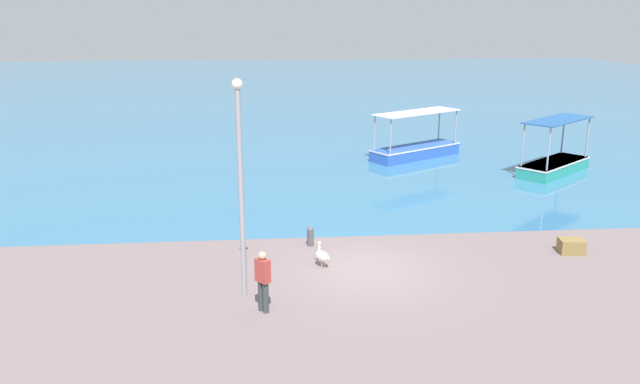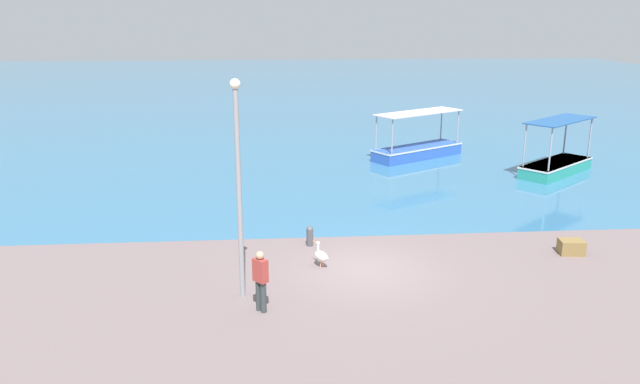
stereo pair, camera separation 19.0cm
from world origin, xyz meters
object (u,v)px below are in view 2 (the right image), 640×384
object	(u,v)px
mooring_bollard	(310,235)
pelican	(321,256)
fishing_boat_near_right	(556,164)
fishing_boat_outer	(417,149)
lamp_post	(239,179)
cargo_crate	(571,247)
fisherman_standing	(261,279)

from	to	relation	value
mooring_bollard	pelican	bearing A→B (deg)	-83.00
fishing_boat_near_right	fishing_boat_outer	bearing A→B (deg)	145.79
lamp_post	cargo_crate	bearing A→B (deg)	12.67
fishing_boat_near_right	cargo_crate	distance (m)	11.24
fishing_boat_near_right	lamp_post	bearing A→B (deg)	-139.16
fishing_boat_near_right	lamp_post	size ratio (longest dim) A/B	0.77
fishing_boat_near_right	lamp_post	xyz separation A→B (m)	(-14.81, -12.80, 2.86)
fisherman_standing	fishing_boat_near_right	bearing A→B (deg)	43.90
mooring_bollard	fisherman_standing	xyz separation A→B (m)	(-1.58, -4.75, 0.54)
fishing_boat_outer	pelican	xyz separation A→B (m)	(-6.49, -14.95, -0.13)
mooring_bollard	cargo_crate	xyz separation A→B (m)	(8.49, -1.43, -0.13)
pelican	mooring_bollard	world-z (taller)	pelican
lamp_post	mooring_bollard	distance (m)	5.28
fishing_boat_outer	lamp_post	world-z (taller)	lamp_post
lamp_post	cargo_crate	world-z (taller)	lamp_post
mooring_bollard	cargo_crate	world-z (taller)	mooring_bollard
pelican	cargo_crate	bearing A→B (deg)	3.21
fishing_boat_outer	fishing_boat_near_right	bearing A→B (deg)	-34.21
fishing_boat_outer	mooring_bollard	world-z (taller)	fishing_boat_outer
pelican	mooring_bollard	bearing A→B (deg)	97.00
fishing_boat_near_right	cargo_crate	xyz separation A→B (m)	(-4.21, -10.42, -0.27)
fisherman_standing	pelican	bearing A→B (deg)	57.64
pelican	lamp_post	xyz separation A→B (m)	(-2.34, -1.92, 2.99)
mooring_bollard	lamp_post	bearing A→B (deg)	-119.01
fishing_boat_near_right	pelican	bearing A→B (deg)	-138.89
pelican	fisherman_standing	xyz separation A→B (m)	(-1.81, -2.86, 0.53)
fishing_boat_near_right	mooring_bollard	xyz separation A→B (m)	(-12.70, -9.00, -0.14)
pelican	lamp_post	bearing A→B (deg)	-140.68
fishing_boat_near_right	fisherman_standing	xyz separation A→B (m)	(-14.29, -13.75, 0.40)
fishing_boat_outer	fisherman_standing	size ratio (longest dim) A/B	3.23
lamp_post	mooring_bollard	size ratio (longest dim) A/B	8.65
fishing_boat_near_right	lamp_post	distance (m)	19.79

